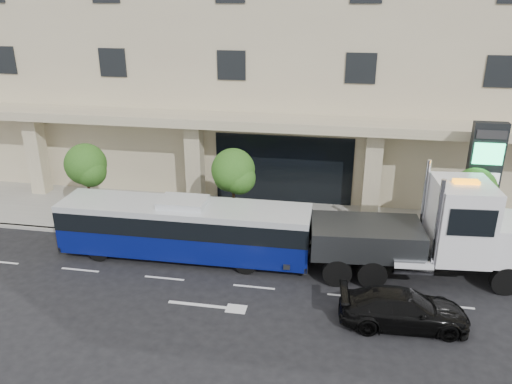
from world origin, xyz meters
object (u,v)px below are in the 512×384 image
black_sedan (404,309)px  signage_pylon (481,184)px  city_bus (184,228)px  tow_truck (434,234)px

black_sedan → signage_pylon: (3.98, 7.34, 2.54)m
city_bus → signage_pylon: signage_pylon is taller
city_bus → signage_pylon: size_ratio=1.93×
black_sedan → signage_pylon: size_ratio=0.79×
city_bus → signage_pylon: 14.21m
city_bus → black_sedan: size_ratio=2.45×
city_bus → tow_truck: size_ratio=1.07×
tow_truck → black_sedan: bearing=-115.6°
tow_truck → signage_pylon: bearing=49.5°
city_bus → black_sedan: bearing=-21.2°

